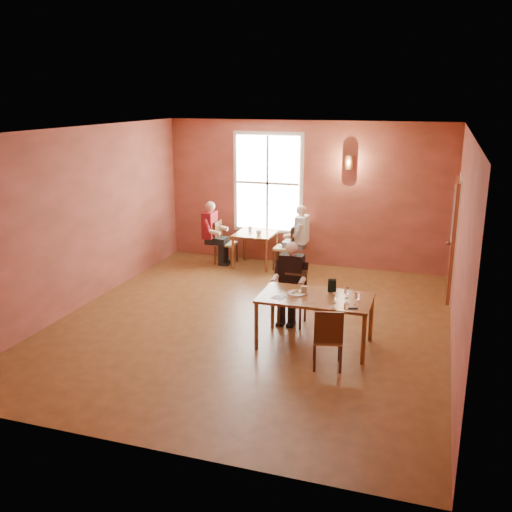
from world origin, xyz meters
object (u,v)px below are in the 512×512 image
(main_table, at_px, (315,321))
(second_table, at_px, (255,250))
(chair_diner_white, at_px, (285,247))
(chair_diner_main, at_px, (292,299))
(chair_empty, at_px, (328,337))
(diner_main, at_px, (292,288))
(diner_white, at_px, (286,238))
(chair_diner_maroon, at_px, (226,243))
(diner_maroon, at_px, (225,234))

(main_table, relative_size, second_table, 1.97)
(main_table, bearing_deg, chair_diner_white, 111.77)
(chair_diner_main, xyz_separation_m, chair_empty, (0.81, -1.27, -0.00))
(chair_diner_main, distance_m, diner_main, 0.20)
(chair_empty, relative_size, second_table, 1.05)
(diner_main, relative_size, chair_diner_white, 1.32)
(main_table, bearing_deg, second_table, 120.33)
(main_table, bearing_deg, diner_white, 111.34)
(main_table, xyz_separation_m, second_table, (-2.05, 3.50, -0.02))
(main_table, relative_size, chair_diner_white, 1.69)
(diner_white, bearing_deg, chair_empty, -157.85)
(chair_diner_main, relative_size, diner_white, 0.65)
(diner_white, bearing_deg, chair_diner_maroon, 90.00)
(main_table, bearing_deg, diner_maroon, 127.92)
(chair_diner_white, bearing_deg, chair_diner_maroon, 90.00)
(diner_white, bearing_deg, diner_main, -163.23)
(chair_diner_maroon, bearing_deg, diner_main, 37.34)
(chair_diner_main, distance_m, second_table, 3.25)
(chair_diner_white, distance_m, diner_white, 0.19)
(diner_main, height_order, chair_diner_white, diner_main)
(chair_diner_white, relative_size, diner_maroon, 0.72)
(chair_diner_white, height_order, chair_diner_maroon, chair_diner_white)
(chair_diner_maroon, bearing_deg, diner_maroon, -90.00)
(diner_main, bearing_deg, diner_white, -73.23)
(main_table, relative_size, chair_diner_main, 1.87)
(diner_white, height_order, chair_diner_maroon, diner_white)
(main_table, bearing_deg, chair_diner_main, 127.57)
(second_table, bearing_deg, diner_maroon, 180.00)
(chair_diner_main, xyz_separation_m, chair_diner_white, (-0.90, 2.85, 0.04))
(diner_main, bearing_deg, chair_empty, 123.13)
(chair_diner_main, height_order, diner_main, diner_main)
(chair_empty, xyz_separation_m, chair_diner_white, (-1.71, 4.12, 0.05))
(chair_diner_maroon, bearing_deg, chair_empty, 36.12)
(diner_main, xyz_separation_m, chair_diner_white, (-0.90, 2.88, -0.15))
(diner_white, bearing_deg, chair_diner_white, 90.00)
(chair_diner_main, distance_m, chair_diner_maroon, 3.60)
(chair_diner_maroon, xyz_separation_m, diner_maroon, (-0.03, 0.00, 0.20))
(main_table, height_order, chair_diner_white, chair_diner_white)
(chair_empty, bearing_deg, chair_diner_maroon, 113.11)
(diner_white, relative_size, diner_maroon, 1.00)
(main_table, relative_size, chair_diner_maroon, 1.74)
(second_table, relative_size, chair_diner_maroon, 0.88)
(chair_diner_main, xyz_separation_m, diner_white, (-0.87, 2.85, 0.23))
(diner_main, xyz_separation_m, second_table, (-1.55, 2.88, -0.26))
(chair_diner_white, bearing_deg, diner_white, -90.00)
(second_table, bearing_deg, chair_empty, -60.23)
(second_table, bearing_deg, main_table, -59.67)
(second_table, xyz_separation_m, chair_diner_white, (0.65, 0.00, 0.11))
(chair_diner_white, relative_size, chair_diner_maroon, 1.03)
(chair_diner_maroon, relative_size, diner_maroon, 0.70)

